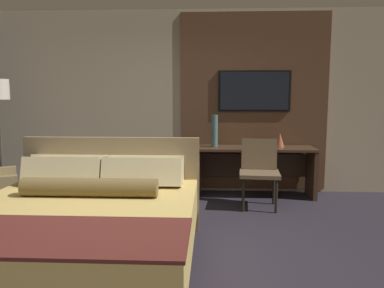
{
  "coord_description": "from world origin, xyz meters",
  "views": [
    {
      "loc": [
        0.53,
        -3.27,
        1.5
      ],
      "look_at": [
        0.32,
        1.02,
        0.94
      ],
      "focal_mm": 35.0,
      "sensor_mm": 36.0,
      "label": 1
    }
  ],
  "objects_px": {
    "tv": "(254,91)",
    "book": "(264,146)",
    "desk_chair": "(259,166)",
    "desk": "(254,163)",
    "vase_short": "(280,140)",
    "vase_tall": "(215,131)",
    "bed": "(83,230)"
  },
  "relations": [
    {
      "from": "tv",
      "to": "book",
      "type": "bearing_deg",
      "value": -57.81
    },
    {
      "from": "desk_chair",
      "to": "desk",
      "type": "bearing_deg",
      "value": 94.8
    },
    {
      "from": "desk_chair",
      "to": "book",
      "type": "bearing_deg",
      "value": 81.04
    },
    {
      "from": "vase_short",
      "to": "book",
      "type": "distance_m",
      "value": 0.25
    },
    {
      "from": "desk_chair",
      "to": "vase_tall",
      "type": "height_order",
      "value": "vase_tall"
    },
    {
      "from": "vase_short",
      "to": "book",
      "type": "xyz_separation_m",
      "value": [
        -0.23,
        0.01,
        -0.09
      ]
    },
    {
      "from": "desk",
      "to": "desk_chair",
      "type": "height_order",
      "value": "desk_chair"
    },
    {
      "from": "book",
      "to": "desk",
      "type": "bearing_deg",
      "value": -176.24
    },
    {
      "from": "tv",
      "to": "vase_tall",
      "type": "height_order",
      "value": "tv"
    },
    {
      "from": "desk_chair",
      "to": "vase_short",
      "type": "distance_m",
      "value": 0.72
    },
    {
      "from": "bed",
      "to": "book",
      "type": "distance_m",
      "value": 3.18
    },
    {
      "from": "bed",
      "to": "desk_chair",
      "type": "distance_m",
      "value": 2.65
    },
    {
      "from": "tv",
      "to": "vase_tall",
      "type": "xyz_separation_m",
      "value": [
        -0.6,
        -0.23,
        -0.59
      ]
    },
    {
      "from": "desk",
      "to": "vase_short",
      "type": "height_order",
      "value": "vase_short"
    },
    {
      "from": "tv",
      "to": "desk",
      "type": "bearing_deg",
      "value": -90.0
    },
    {
      "from": "tv",
      "to": "vase_tall",
      "type": "bearing_deg",
      "value": -159.08
    },
    {
      "from": "vase_tall",
      "to": "book",
      "type": "height_order",
      "value": "vase_tall"
    },
    {
      "from": "desk",
      "to": "book",
      "type": "bearing_deg",
      "value": 3.76
    },
    {
      "from": "bed",
      "to": "vase_short",
      "type": "bearing_deg",
      "value": 49.89
    },
    {
      "from": "desk",
      "to": "book",
      "type": "xyz_separation_m",
      "value": [
        0.14,
        0.01,
        0.25
      ]
    },
    {
      "from": "desk",
      "to": "book",
      "type": "height_order",
      "value": "book"
    },
    {
      "from": "bed",
      "to": "tv",
      "type": "relative_size",
      "value": 1.96
    },
    {
      "from": "vase_tall",
      "to": "vase_short",
      "type": "bearing_deg",
      "value": 0.19
    },
    {
      "from": "tv",
      "to": "vase_short",
      "type": "height_order",
      "value": "tv"
    },
    {
      "from": "desk_chair",
      "to": "vase_short",
      "type": "relative_size",
      "value": 4.25
    },
    {
      "from": "desk",
      "to": "vase_tall",
      "type": "xyz_separation_m",
      "value": [
        -0.6,
        -0.01,
        0.48
      ]
    },
    {
      "from": "desk_chair",
      "to": "vase_short",
      "type": "xyz_separation_m",
      "value": [
        0.37,
        0.54,
        0.3
      ]
    },
    {
      "from": "bed",
      "to": "vase_tall",
      "type": "distance_m",
      "value": 2.84
    },
    {
      "from": "bed",
      "to": "vase_tall",
      "type": "relative_size",
      "value": 4.52
    },
    {
      "from": "vase_tall",
      "to": "vase_short",
      "type": "height_order",
      "value": "vase_tall"
    },
    {
      "from": "tv",
      "to": "book",
      "type": "relative_size",
      "value": 4.8
    },
    {
      "from": "vase_tall",
      "to": "desk_chair",
      "type": "bearing_deg",
      "value": -41.74
    }
  ]
}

